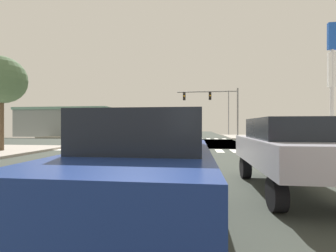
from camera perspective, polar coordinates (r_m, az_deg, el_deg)
The scene contains 14 objects.
ground at distance 23.33m, azimuth 0.24°, elevation -4.11°, with size 90.00×90.00×0.05m.
sidewalk_corner_ne at distance 36.62m, azimuth 23.27°, elevation -2.44°, with size 12.00×12.00×0.14m.
sidewalk_corner_nw at distance 38.50m, azimuth -17.17°, elevation -2.32°, with size 12.00×12.00×0.14m.
crosswalk_near at distance 16.17m, azimuth -3.68°, elevation -5.87°, with size 13.50×2.00×0.01m.
crosswalk_far at distance 30.60m, azimuth 1.37°, elevation -3.06°, with size 13.50×2.00×0.01m.
traffic_signal_mast at distance 30.47m, azimuth 11.03°, elevation 5.96°, with size 7.77×0.55×6.44m.
street_lamp at distance 41.67m, azimuth 14.25°, elevation 4.18°, with size 1.78×0.32×7.75m.
bank_building at distance 41.53m, azimuth -22.74°, elevation 0.89°, with size 16.45×7.57×4.53m.
sidewalk_tree at distance 18.11m, azimuth -35.62°, elevation 9.09°, with size 2.93×2.93×6.02m.
sedan_farside_2 at distance 3.65m, azimuth -4.51°, elevation -8.85°, with size 1.80×4.30×1.88m.
sedan_crossing_3 at distance 38.59m, azimuth -4.59°, elevation -0.75°, with size 1.80×4.30×1.88m.
sedan_queued_4 at distance 51.39m, azimuth -1.69°, elevation -0.54°, with size 1.80×4.30×1.88m.
sedan_leading_5 at distance 6.68m, azimuth 27.00°, elevation -4.79°, with size 1.80×4.30×1.88m.
sedan_outer_6 at distance 40.23m, azimuth 0.21°, elevation -0.72°, with size 1.80×4.30×1.88m.
Camera 1 is at (2.72, -23.11, 1.68)m, focal length 24.93 mm.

